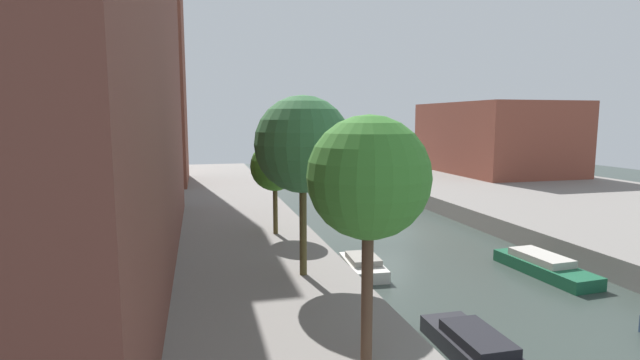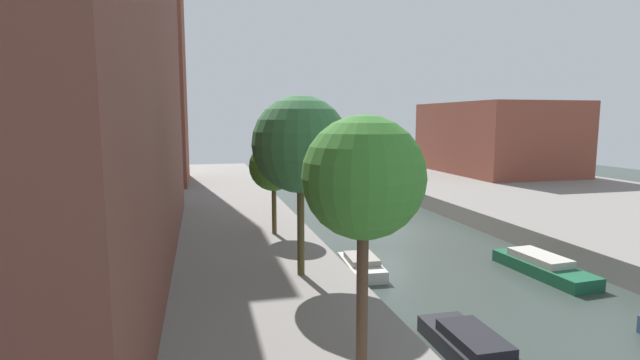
# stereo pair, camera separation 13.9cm
# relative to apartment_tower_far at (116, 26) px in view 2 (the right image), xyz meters

# --- Properties ---
(ground_plane) EXTENTS (84.00, 84.00, 0.00)m
(ground_plane) POSITION_rel_apartment_tower_far_xyz_m (16.00, -16.82, -13.33)
(ground_plane) COLOR #333D38
(quay_left) EXTENTS (20.00, 64.00, 1.00)m
(quay_left) POSITION_rel_apartment_tower_far_xyz_m (1.00, -16.82, -12.83)
(quay_left) COLOR gray
(quay_left) RESTS_ON ground_plane
(quay_right) EXTENTS (20.00, 64.00, 1.00)m
(quay_right) POSITION_rel_apartment_tower_far_xyz_m (31.00, -16.82, -12.83)
(quay_right) COLOR gray
(quay_right) RESTS_ON ground_plane
(apartment_tower_far) EXTENTS (10.00, 9.10, 24.66)m
(apartment_tower_far) POSITION_rel_apartment_tower_far_xyz_m (0.00, 0.00, 0.00)
(apartment_tower_far) COLOR brown
(apartment_tower_far) RESTS_ON quay_left
(low_block_right) EXTENTS (10.00, 14.53, 6.73)m
(low_block_right) POSITION_rel_apartment_tower_far_xyz_m (34.00, 0.09, -8.96)
(low_block_right) COLOR brown
(low_block_right) RESTS_ON quay_right
(street_tree_0) EXTENTS (2.51, 2.51, 5.29)m
(street_tree_0) POSITION_rel_apartment_tower_far_xyz_m (9.21, -31.68, -8.32)
(street_tree_0) COLOR #4E3828
(street_tree_0) RESTS_ON quay_left
(street_tree_1) EXTENTS (3.17, 3.17, 5.96)m
(street_tree_1) POSITION_rel_apartment_tower_far_xyz_m (9.21, -25.52, -7.97)
(street_tree_1) COLOR #4D4525
(street_tree_1) RESTS_ON quay_left
(street_tree_2) EXTENTS (2.21, 2.21, 4.19)m
(street_tree_2) POSITION_rel_apartment_tower_far_xyz_m (9.21, -19.63, -9.26)
(street_tree_2) COLOR brown
(street_tree_2) RESTS_ON quay_left
(parked_car) EXTENTS (1.87, 4.74, 1.53)m
(parked_car) POSITION_rel_apartment_tower_far_xyz_m (24.07, -0.47, -11.70)
(parked_car) COLOR navy
(parked_car) RESTS_ON quay_right
(moored_boat_left_1) EXTENTS (1.38, 3.77, 0.76)m
(moored_boat_left_1) POSITION_rel_apartment_tower_far_xyz_m (12.72, -30.33, -13.01)
(moored_boat_left_1) COLOR #232328
(moored_boat_left_1) RESTS_ON ground_plane
(moored_boat_left_2) EXTENTS (1.54, 3.09, 0.71)m
(moored_boat_left_2) POSITION_rel_apartment_tower_far_xyz_m (12.24, -23.01, -13.03)
(moored_boat_left_2) COLOR beige
(moored_boat_left_2) RESTS_ON ground_plane
(moored_boat_right_2) EXTENTS (1.67, 4.56, 0.78)m
(moored_boat_right_2) POSITION_rel_apartment_tower_far_xyz_m (19.22, -24.98, -13.00)
(moored_boat_right_2) COLOR #195638
(moored_boat_right_2) RESTS_ON ground_plane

